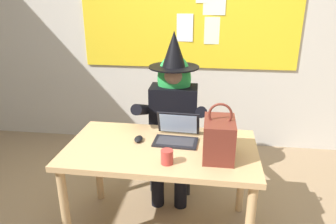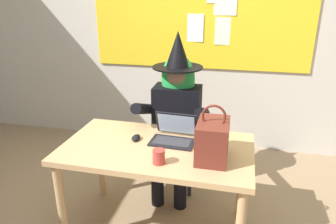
{
  "view_description": "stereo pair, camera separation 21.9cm",
  "coord_description": "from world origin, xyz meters",
  "px_view_note": "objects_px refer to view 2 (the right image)",
  "views": [
    {
      "loc": [
        0.25,
        -1.86,
        1.75
      ],
      "look_at": [
        -0.06,
        0.48,
        0.87
      ],
      "focal_mm": 33.9,
      "sensor_mm": 36.0,
      "label": 1
    },
    {
      "loc": [
        0.47,
        -1.82,
        1.75
      ],
      "look_at": [
        -0.06,
        0.48,
        0.87
      ],
      "focal_mm": 33.9,
      "sensor_mm": 36.0,
      "label": 2
    }
  ],
  "objects_px": {
    "person_costumed": "(176,108)",
    "desk_main": "(157,157)",
    "computer_mouse": "(136,138)",
    "coffee_mug": "(159,157)",
    "laptop": "(174,135)",
    "handbag": "(213,140)",
    "chair_at_desk": "(179,132)"
  },
  "relations": [
    {
      "from": "chair_at_desk",
      "to": "handbag",
      "type": "bearing_deg",
      "value": 27.48
    },
    {
      "from": "desk_main",
      "to": "coffee_mug",
      "type": "distance_m",
      "value": 0.28
    },
    {
      "from": "laptop",
      "to": "coffee_mug",
      "type": "height_order",
      "value": "laptop"
    },
    {
      "from": "desk_main",
      "to": "computer_mouse",
      "type": "bearing_deg",
      "value": 159.37
    },
    {
      "from": "desk_main",
      "to": "laptop",
      "type": "height_order",
      "value": "laptop"
    },
    {
      "from": "person_costumed",
      "to": "coffee_mug",
      "type": "relative_size",
      "value": 15.35
    },
    {
      "from": "computer_mouse",
      "to": "coffee_mug",
      "type": "distance_m",
      "value": 0.39
    },
    {
      "from": "computer_mouse",
      "to": "handbag",
      "type": "distance_m",
      "value": 0.61
    },
    {
      "from": "chair_at_desk",
      "to": "handbag",
      "type": "xyz_separation_m",
      "value": [
        0.39,
        -0.84,
        0.35
      ]
    },
    {
      "from": "person_costumed",
      "to": "coffee_mug",
      "type": "distance_m",
      "value": 0.86
    },
    {
      "from": "chair_at_desk",
      "to": "person_costumed",
      "type": "bearing_deg",
      "value": 1.56
    },
    {
      "from": "handbag",
      "to": "computer_mouse",
      "type": "bearing_deg",
      "value": 164.71
    },
    {
      "from": "desk_main",
      "to": "laptop",
      "type": "xyz_separation_m",
      "value": [
        0.1,
        0.12,
        0.13
      ]
    },
    {
      "from": "desk_main",
      "to": "handbag",
      "type": "distance_m",
      "value": 0.47
    },
    {
      "from": "desk_main",
      "to": "chair_at_desk",
      "type": "bearing_deg",
      "value": 88.97
    },
    {
      "from": "laptop",
      "to": "person_costumed",
      "type": "bearing_deg",
      "value": 102.68
    },
    {
      "from": "person_costumed",
      "to": "computer_mouse",
      "type": "bearing_deg",
      "value": -20.16
    },
    {
      "from": "person_costumed",
      "to": "computer_mouse",
      "type": "relative_size",
      "value": 14.02
    },
    {
      "from": "handbag",
      "to": "person_costumed",
      "type": "bearing_deg",
      "value": 118.49
    },
    {
      "from": "person_costumed",
      "to": "handbag",
      "type": "height_order",
      "value": "person_costumed"
    },
    {
      "from": "chair_at_desk",
      "to": "laptop",
      "type": "xyz_separation_m",
      "value": [
        0.08,
        -0.62,
        0.26
      ]
    },
    {
      "from": "chair_at_desk",
      "to": "coffee_mug",
      "type": "distance_m",
      "value": 1.01
    },
    {
      "from": "chair_at_desk",
      "to": "handbag",
      "type": "height_order",
      "value": "handbag"
    },
    {
      "from": "person_costumed",
      "to": "desk_main",
      "type": "bearing_deg",
      "value": -2.27
    },
    {
      "from": "coffee_mug",
      "to": "person_costumed",
      "type": "bearing_deg",
      "value": 94.21
    },
    {
      "from": "laptop",
      "to": "handbag",
      "type": "relative_size",
      "value": 0.88
    },
    {
      "from": "desk_main",
      "to": "laptop",
      "type": "relative_size",
      "value": 4.12
    },
    {
      "from": "laptop",
      "to": "computer_mouse",
      "type": "relative_size",
      "value": 3.18
    },
    {
      "from": "handbag",
      "to": "coffee_mug",
      "type": "height_order",
      "value": "handbag"
    },
    {
      "from": "computer_mouse",
      "to": "coffee_mug",
      "type": "xyz_separation_m",
      "value": [
        0.25,
        -0.3,
        0.03
      ]
    },
    {
      "from": "desk_main",
      "to": "chair_at_desk",
      "type": "xyz_separation_m",
      "value": [
        0.01,
        0.75,
        -0.13
      ]
    },
    {
      "from": "person_costumed",
      "to": "computer_mouse",
      "type": "xyz_separation_m",
      "value": [
        -0.19,
        -0.56,
        -0.06
      ]
    }
  ]
}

